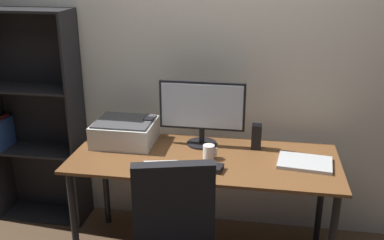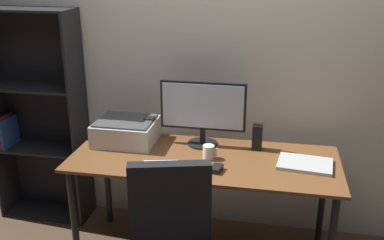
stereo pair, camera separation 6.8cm
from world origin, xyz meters
TOP-DOWN VIEW (x-y plane):
  - back_wall at (0.00, 0.51)m, footprint 6.40×0.10m
  - desk at (0.00, 0.00)m, footprint 1.68×0.69m
  - monitor at (-0.04, 0.20)m, footprint 0.57×0.20m
  - keyboard at (-0.09, -0.20)m, footprint 0.29×0.11m
  - mouse at (0.10, -0.18)m, footprint 0.07×0.10m
  - coffee_mug at (0.03, -0.01)m, footprint 0.09×0.07m
  - laptop at (0.62, 0.00)m, footprint 0.34×0.27m
  - speaker_left at (-0.41, 0.19)m, footprint 0.06×0.07m
  - speaker_right at (0.32, 0.19)m, footprint 0.06×0.07m
  - printer at (-0.56, 0.14)m, footprint 0.40×0.34m
  - paper_sheet at (-0.22, -0.24)m, footprint 0.27×0.34m
  - bookshelf at (-1.32, 0.35)m, footprint 0.68×0.28m

SIDE VIEW (x-z plane):
  - desk at x=0.00m, z-range 0.29..1.03m
  - paper_sheet at x=-0.22m, z-range 0.74..0.74m
  - keyboard at x=-0.09m, z-range 0.74..0.76m
  - laptop at x=0.62m, z-range 0.74..0.76m
  - mouse at x=0.10m, z-range 0.74..0.77m
  - coffee_mug at x=0.03m, z-range 0.74..0.83m
  - bookshelf at x=-1.32m, z-range -0.01..1.60m
  - printer at x=-0.56m, z-range 0.74..0.90m
  - speaker_left at x=-0.41m, z-range 0.74..0.91m
  - speaker_right at x=0.32m, z-range 0.74..0.91m
  - monitor at x=-0.04m, z-range 0.77..1.21m
  - back_wall at x=0.00m, z-range 0.00..2.60m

